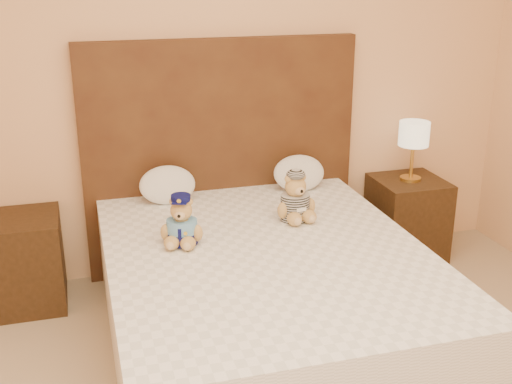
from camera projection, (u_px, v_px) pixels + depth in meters
room_walls at (333, 0)px, 2.16m from camera, size 4.04×4.52×2.72m
bed at (267, 297)px, 3.35m from camera, size 1.60×2.00×0.55m
headboard at (221, 157)px, 4.11m from camera, size 1.75×0.08×1.50m
nightstand_left at (23, 262)px, 3.75m from camera, size 0.45×0.45×0.55m
nightstand_right at (407, 218)px, 4.40m from camera, size 0.45×0.45×0.55m
lamp at (414, 137)px, 4.21m from camera, size 0.20×0.20×0.40m
teddy_police at (182, 220)px, 3.28m from camera, size 0.29×0.28×0.27m
teddy_prisoner at (295, 197)px, 3.60m from camera, size 0.28×0.27×0.27m
pillow_left at (167, 183)px, 3.87m from camera, size 0.34×0.22×0.24m
pillow_right at (299, 171)px, 4.09m from camera, size 0.34×0.22×0.24m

